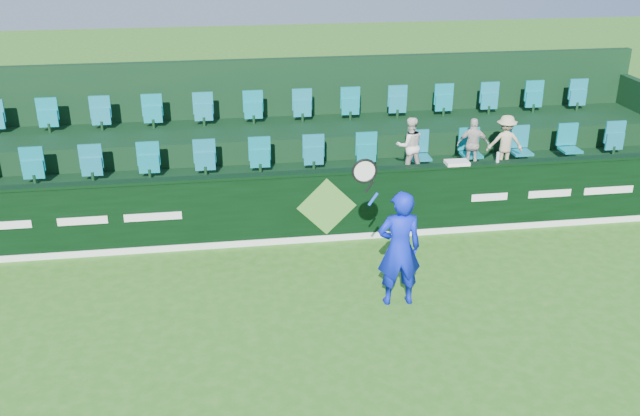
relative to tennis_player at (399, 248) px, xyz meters
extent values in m
plane|color=#286C19|center=(-0.74, -1.55, -0.95)|extent=(60.00, 60.00, 0.00)
cube|color=black|center=(-0.74, 2.45, -0.30)|extent=(16.00, 0.20, 1.30)
cube|color=black|center=(-0.74, 2.45, 0.37)|extent=(16.00, 0.24, 0.05)
cube|color=white|center=(-0.74, 2.34, -0.89)|extent=(16.00, 0.02, 0.12)
cube|color=#488530|center=(-0.74, 2.33, -0.25)|extent=(1.10, 0.02, 1.10)
cube|color=white|center=(-6.24, 2.33, -0.25)|extent=(0.70, 0.01, 0.14)
cube|color=white|center=(-5.04, 2.33, -0.25)|extent=(0.85, 0.01, 0.14)
cube|color=white|center=(-3.84, 2.33, -0.25)|extent=(1.00, 0.01, 0.14)
cube|color=white|center=(2.36, 2.33, -0.25)|extent=(0.70, 0.01, 0.14)
cube|color=white|center=(3.56, 2.33, -0.25)|extent=(0.85, 0.01, 0.14)
cube|color=white|center=(4.76, 2.33, -0.25)|extent=(1.00, 0.01, 0.14)
cube|color=black|center=(-0.74, 3.55, -0.55)|extent=(16.00, 2.00, 0.80)
cube|color=black|center=(-0.74, 5.45, -0.30)|extent=(16.00, 1.80, 1.30)
cube|color=black|center=(-0.74, 6.45, 0.35)|extent=(16.00, 0.20, 2.60)
cube|color=#137387|center=(-0.74, 3.95, 0.15)|extent=(13.50, 0.50, 0.60)
cube|color=#137387|center=(-0.74, 5.75, 0.65)|extent=(13.50, 0.50, 0.60)
imported|color=#0C1DD6|center=(0.01, 0.00, -0.01)|extent=(0.69, 0.46, 1.87)
cylinder|color=#143FBF|center=(-0.45, -0.10, 0.87)|extent=(0.16, 0.04, 0.21)
cylinder|color=black|center=(-0.51, -0.10, 1.07)|extent=(0.14, 0.03, 0.18)
torus|color=black|center=(-0.59, -0.10, 1.31)|extent=(0.52, 0.04, 0.52)
cylinder|color=silver|center=(-0.59, -0.10, 1.31)|extent=(0.43, 0.01, 0.43)
imported|color=silver|center=(1.11, 3.57, 0.43)|extent=(0.58, 0.46, 1.15)
imported|color=beige|center=(2.42, 3.57, 0.39)|extent=(0.68, 0.40, 1.08)
imported|color=#BEB186|center=(3.09, 3.57, 0.41)|extent=(0.78, 0.53, 1.11)
cube|color=white|center=(1.70, 2.45, 0.43)|extent=(0.43, 0.28, 0.06)
cylinder|color=silver|center=(2.49, 2.45, 0.50)|extent=(0.06, 0.06, 0.20)
camera|label=1|loc=(-2.62, -9.45, 4.81)|focal=40.00mm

